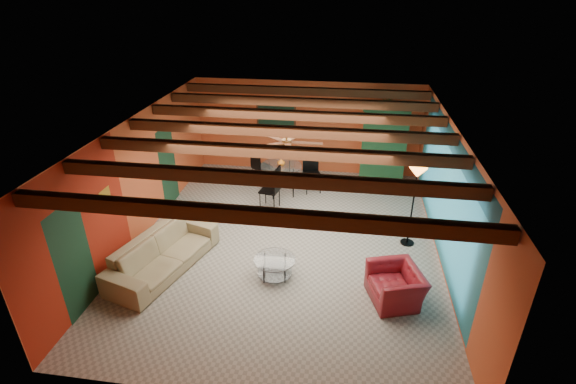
% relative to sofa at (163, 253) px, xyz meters
% --- Properties ---
extents(room, '(6.52, 8.01, 2.71)m').
position_rel_sofa_xyz_m(room, '(2.30, 1.40, 2.00)').
color(room, gray).
rests_on(room, ground).
extents(sofa, '(1.66, 2.67, 0.73)m').
position_rel_sofa_xyz_m(sofa, '(0.00, 0.00, 0.00)').
color(sofa, '#8C7E5A').
rests_on(sofa, ground).
extents(armchair, '(1.11, 1.19, 0.63)m').
position_rel_sofa_xyz_m(armchair, '(4.51, -0.27, -0.05)').
color(armchair, maroon).
rests_on(armchair, ground).
extents(coffee_table, '(0.91, 0.91, 0.41)m').
position_rel_sofa_xyz_m(coffee_table, '(2.24, 0.07, -0.16)').
color(coffee_table, white).
rests_on(coffee_table, ground).
extents(dining_table, '(2.81, 2.81, 1.15)m').
position_rel_sofa_xyz_m(dining_table, '(1.80, 3.62, 0.21)').
color(dining_table, silver).
rests_on(dining_table, ground).
extents(armoire, '(1.20, 0.63, 2.06)m').
position_rel_sofa_xyz_m(armoire, '(4.50, 4.99, 0.67)').
color(armoire, brown).
rests_on(armoire, ground).
extents(floor_lamp, '(0.43, 0.43, 1.84)m').
position_rel_sofa_xyz_m(floor_lamp, '(4.95, 1.64, 0.56)').
color(floor_lamp, black).
rests_on(floor_lamp, ground).
extents(ceiling_fan, '(1.50, 1.50, 0.44)m').
position_rel_sofa_xyz_m(ceiling_fan, '(2.30, 1.29, 2.00)').
color(ceiling_fan, '#472614').
rests_on(ceiling_fan, ceiling).
extents(painting, '(1.05, 0.03, 0.65)m').
position_rel_sofa_xyz_m(painting, '(1.40, 5.25, 1.29)').
color(painting, black).
rests_on(painting, wall_back).
extents(potted_plant, '(0.54, 0.50, 0.48)m').
position_rel_sofa_xyz_m(potted_plant, '(4.50, 4.99, 1.94)').
color(potted_plant, '#26661E').
rests_on(potted_plant, armoire).
extents(vase, '(0.25, 0.25, 0.20)m').
position_rel_sofa_xyz_m(vase, '(1.80, 3.62, 0.89)').
color(vase, orange).
rests_on(vase, dining_table).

